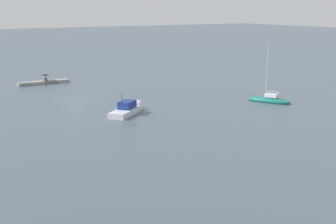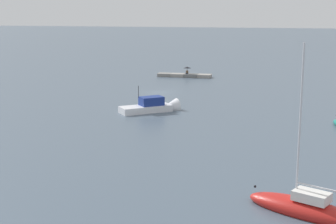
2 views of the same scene
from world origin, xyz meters
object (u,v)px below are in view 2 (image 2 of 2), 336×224
motorboat_white_mid (155,108)px  umbrella_open_black (187,67)px  sailboat_red_outer (305,208)px  person_seated_brown_left (187,72)px

motorboat_white_mid → umbrella_open_black: bearing=144.8°
sailboat_red_outer → person_seated_brown_left: bearing=43.5°
umbrella_open_black → motorboat_white_mid: motorboat_white_mid is taller
person_seated_brown_left → motorboat_white_mid: size_ratio=0.11×
person_seated_brown_left → sailboat_red_outer: bearing=106.2°
umbrella_open_black → motorboat_white_mid: bearing=94.0°
person_seated_brown_left → sailboat_red_outer: 60.23m
person_seated_brown_left → motorboat_white_mid: motorboat_white_mid is taller
umbrella_open_black → sailboat_red_outer: 60.38m
person_seated_brown_left → umbrella_open_black: size_ratio=0.54×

